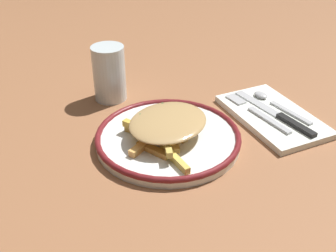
{
  "coord_description": "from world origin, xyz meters",
  "views": [
    {
      "loc": [
        -0.26,
        -0.58,
        0.43
      ],
      "look_at": [
        0.0,
        0.0,
        0.04
      ],
      "focal_mm": 44.6,
      "sensor_mm": 36.0,
      "label": 1
    }
  ],
  "objects_px": {
    "fries_heap": "(166,126)",
    "fork": "(257,112)",
    "knife": "(280,116)",
    "water_glass": "(109,73)",
    "spoon": "(272,102)",
    "plate": "(168,137)",
    "napkin": "(272,116)"
  },
  "relations": [
    {
      "from": "plate",
      "to": "fries_heap",
      "type": "bearing_deg",
      "value": -146.74
    },
    {
      "from": "fries_heap",
      "to": "fork",
      "type": "xyz_separation_m",
      "value": [
        0.2,
        0.01,
        -0.02
      ]
    },
    {
      "from": "spoon",
      "to": "fork",
      "type": "bearing_deg",
      "value": -156.71
    },
    {
      "from": "water_glass",
      "to": "knife",
      "type": "bearing_deg",
      "value": -40.74
    },
    {
      "from": "napkin",
      "to": "spoon",
      "type": "height_order",
      "value": "spoon"
    },
    {
      "from": "fries_heap",
      "to": "knife",
      "type": "xyz_separation_m",
      "value": [
        0.23,
        -0.02,
        -0.02
      ]
    },
    {
      "from": "fries_heap",
      "to": "napkin",
      "type": "distance_m",
      "value": 0.23
    },
    {
      "from": "plate",
      "to": "fries_heap",
      "type": "xyz_separation_m",
      "value": [
        -0.0,
        -0.0,
        0.03
      ]
    },
    {
      "from": "knife",
      "to": "plate",
      "type": "bearing_deg",
      "value": 173.5
    },
    {
      "from": "plate",
      "to": "fork",
      "type": "bearing_deg",
      "value": 1.43
    },
    {
      "from": "knife",
      "to": "fries_heap",
      "type": "bearing_deg",
      "value": 174.31
    },
    {
      "from": "fries_heap",
      "to": "spoon",
      "type": "xyz_separation_m",
      "value": [
        0.25,
        0.03,
        -0.02
      ]
    },
    {
      "from": "fork",
      "to": "knife",
      "type": "height_order",
      "value": "knife"
    },
    {
      "from": "spoon",
      "to": "water_glass",
      "type": "distance_m",
      "value": 0.34
    },
    {
      "from": "plate",
      "to": "napkin",
      "type": "distance_m",
      "value": 0.23
    },
    {
      "from": "napkin",
      "to": "plate",
      "type": "bearing_deg",
      "value": 178.16
    },
    {
      "from": "knife",
      "to": "spoon",
      "type": "height_order",
      "value": "spoon"
    },
    {
      "from": "knife",
      "to": "water_glass",
      "type": "relative_size",
      "value": 1.78
    },
    {
      "from": "napkin",
      "to": "knife",
      "type": "relative_size",
      "value": 1.07
    },
    {
      "from": "napkin",
      "to": "knife",
      "type": "xyz_separation_m",
      "value": [
        0.0,
        -0.02,
        0.01
      ]
    },
    {
      "from": "water_glass",
      "to": "fries_heap",
      "type": "bearing_deg",
      "value": -79.49
    },
    {
      "from": "fries_heap",
      "to": "fork",
      "type": "relative_size",
      "value": 1.18
    },
    {
      "from": "plate",
      "to": "spoon",
      "type": "height_order",
      "value": "spoon"
    },
    {
      "from": "knife",
      "to": "napkin",
      "type": "bearing_deg",
      "value": 98.55
    },
    {
      "from": "fork",
      "to": "spoon",
      "type": "bearing_deg",
      "value": 23.29
    },
    {
      "from": "plate",
      "to": "fork",
      "type": "relative_size",
      "value": 1.5
    },
    {
      "from": "plate",
      "to": "fork",
      "type": "height_order",
      "value": "plate"
    },
    {
      "from": "plate",
      "to": "spoon",
      "type": "relative_size",
      "value": 1.73
    },
    {
      "from": "knife",
      "to": "water_glass",
      "type": "bearing_deg",
      "value": 139.26
    },
    {
      "from": "plate",
      "to": "knife",
      "type": "xyz_separation_m",
      "value": [
        0.23,
        -0.03,
        0.0
      ]
    },
    {
      "from": "plate",
      "to": "napkin",
      "type": "height_order",
      "value": "plate"
    },
    {
      "from": "spoon",
      "to": "water_glass",
      "type": "relative_size",
      "value": 1.29
    }
  ]
}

